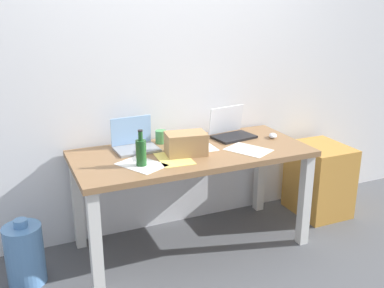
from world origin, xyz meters
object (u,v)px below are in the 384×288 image
coffee_mug (161,137)px  water_cooler_jug (25,254)px  beer_bottle (141,152)px  filing_cabinet (319,179)px  cardboard_box (186,144)px  computer_mouse (273,136)px  desk (192,164)px  laptop_right (231,130)px  laptop_left (135,143)px

coffee_mug → water_cooler_jug: (-1.02, -0.25, -0.58)m
coffee_mug → water_cooler_jug: coffee_mug is taller
beer_bottle → coffee_mug: beer_bottle is taller
coffee_mug → filing_cabinet: coffee_mug is taller
beer_bottle → cardboard_box: (0.34, 0.08, -0.02)m
computer_mouse → water_cooler_jug: 1.93m
desk → computer_mouse: bearing=2.9°
desk → water_cooler_jug: bearing=179.8°
beer_bottle → computer_mouse: size_ratio=2.36×
laptop_right → beer_bottle: (-0.82, -0.32, 0.04)m
beer_bottle → filing_cabinet: (1.61, 0.20, -0.53)m
laptop_right → beer_bottle: beer_bottle is taller
water_cooler_jug → cardboard_box: bearing=-2.9°
cardboard_box → water_cooler_jug: bearing=177.1°
laptop_left → cardboard_box: 0.38m
laptop_right → beer_bottle: bearing=-158.7°
desk → laptop_right: 0.47m
desk → computer_mouse: 0.70m
computer_mouse → coffee_mug: bearing=-163.3°
laptop_right → coffee_mug: (-0.54, 0.07, -0.00)m
desk → cardboard_box: 0.20m
desk → cardboard_box: bearing=-143.0°
desk → beer_bottle: 0.47m
laptop_right → coffee_mug: bearing=172.4°
water_cooler_jug → laptop_right: bearing=6.5°
laptop_right → coffee_mug: 0.55m
water_cooler_jug → filing_cabinet: 2.37m
beer_bottle → water_cooler_jug: bearing=169.5°
laptop_left → beer_bottle: beer_bottle is taller
desk → coffee_mug: bearing=118.5°
laptop_left → cardboard_box: laptop_left is taller
computer_mouse → filing_cabinet: (0.51, 0.03, -0.46)m
desk → water_cooler_jug: desk is taller
cardboard_box → coffee_mug: bearing=103.1°
computer_mouse → cardboard_box: (-0.76, -0.09, 0.06)m
beer_bottle → computer_mouse: (1.10, 0.17, -0.08)m
filing_cabinet → computer_mouse: bearing=-176.5°
laptop_left → water_cooler_jug: 1.01m
laptop_left → coffee_mug: (0.22, 0.06, 0.00)m
computer_mouse → desk: bearing=-145.6°
desk → filing_cabinet: desk is taller
water_cooler_jug → filing_cabinet: filing_cabinet is taller
water_cooler_jug → filing_cabinet: size_ratio=0.75×
desk → beer_bottle: bearing=-161.8°
laptop_right → filing_cabinet: size_ratio=0.57×
coffee_mug → water_cooler_jug: bearing=-166.3°
laptop_left → filing_cabinet: (1.56, -0.13, -0.49)m
water_cooler_jug → laptop_left: bearing=13.1°
laptop_left → laptop_right: bearing=-0.8°
desk → computer_mouse: computer_mouse is taller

